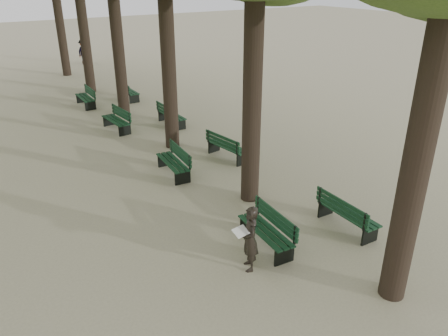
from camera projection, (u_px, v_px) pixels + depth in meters
ground at (274, 268)px, 9.87m from camera, size 120.00×120.00×0.00m
bench_left_0 at (266, 237)px, 10.55m from camera, size 0.73×1.84×0.92m
bench_left_1 at (173, 167)px, 14.29m from camera, size 0.74×1.85×0.92m
bench_left_2 at (117, 124)px, 18.30m from camera, size 0.70×1.84×0.92m
bench_left_3 at (86, 101)px, 21.58m from camera, size 0.61×1.81×0.92m
bench_right_0 at (347, 219)px, 11.28m from camera, size 0.65×1.82×0.92m
bench_right_1 at (228, 151)px, 15.56m from camera, size 0.79×1.86×0.92m
bench_right_2 at (172, 119)px, 18.95m from camera, size 0.57×1.80×0.92m
bench_right_3 at (129, 94)px, 22.72m from camera, size 0.60×1.81×0.92m
man_with_map at (250, 239)px, 9.56m from camera, size 0.70×0.69×1.55m
pedestrian_b at (84, 52)px, 31.30m from camera, size 1.09×0.96×1.72m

